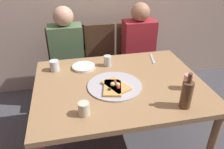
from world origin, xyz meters
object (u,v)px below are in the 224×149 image
dining_table (119,91)px  chair_middle (98,59)px  tumbler_near (84,109)px  wine_bottle (187,94)px  guest_in_beanie (141,51)px  wine_glass (54,66)px  plate_stack (84,67)px  chair_left (68,62)px  soda_can (188,82)px  pizza_slice_last (116,86)px  table_knife (152,59)px  pizza_slice_extra (112,87)px  tumbler_far (108,61)px  guest_in_sweater (68,57)px  pizza_tray (115,86)px  chair_right (136,56)px

dining_table → chair_middle: size_ratio=1.49×
tumbler_near → dining_table: bearing=46.6°
wine_bottle → guest_in_beanie: 1.18m
dining_table → wine_bottle: bearing=-47.5°
wine_glass → plate_stack: wine_glass is taller
dining_table → wine_glass: wine_glass is taller
dining_table → chair_left: (-0.39, 0.92, -0.15)m
soda_can → chair_left: bearing=128.2°
pizza_slice_last → guest_in_beanie: guest_in_beanie is taller
wine_bottle → chair_middle: bearing=106.7°
wine_bottle → table_knife: bearing=85.8°
pizza_slice_extra → chair_left: size_ratio=0.27×
pizza_slice_last → plate_stack: bearing=119.2°
pizza_slice_last → tumbler_far: tumbler_far is taller
dining_table → pizza_slice_extra: pizza_slice_extra is taller
table_knife → dining_table: bearing=142.2°
chair_left → guest_in_sweater: (0.00, -0.15, 0.13)m
tumbler_far → soda_can: 0.72m
dining_table → chair_middle: 0.93m
tumbler_near → soda_can: soda_can is taller
pizza_slice_extra → plate_stack: pizza_slice_extra is taller
pizza_slice_extra → table_knife: size_ratio=1.11×
table_knife → guest_in_beanie: guest_in_beanie is taller
chair_middle → plate_stack: bearing=69.9°
pizza_slice_last → soda_can: size_ratio=2.09×
wine_bottle → wine_glass: 1.12m
pizza_tray → table_knife: 0.61m
chair_left → chair_middle: same height
wine_bottle → plate_stack: 0.94m
soda_can → chair_left: chair_left is taller
tumbler_near → guest_in_sweater: (-0.07, 1.10, -0.14)m
pizza_slice_last → wine_bottle: size_ratio=0.98×
guest_in_sweater → guest_in_beanie: bearing=-180.0°
wine_bottle → table_knife: 0.76m
wine_glass → soda_can: bearing=-27.1°
plate_stack → table_knife: bearing=4.2°
dining_table → table_knife: bearing=40.7°
dining_table → soda_can: (0.48, -0.19, 0.14)m
dining_table → chair_right: bearing=64.5°
soda_can → chair_right: chair_right is taller
pizza_slice_extra → chair_left: 1.09m
pizza_slice_last → soda_can: (0.53, -0.12, 0.04)m
table_knife → pizza_slice_last: bearing=144.7°
pizza_slice_extra → plate_stack: 0.44m
pizza_slice_extra → chair_middle: size_ratio=0.27×
dining_table → soda_can: 0.54m
pizza_slice_extra → guest_in_beanie: bearing=59.1°
dining_table → guest_in_sweater: guest_in_sweater is taller
soda_can → tumbler_far: bearing=136.0°
guest_in_sweater → guest_in_beanie: same height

